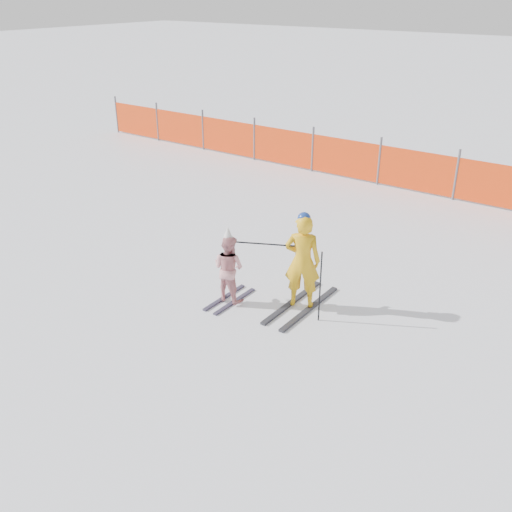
{
  "coord_description": "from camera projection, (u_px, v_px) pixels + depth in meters",
  "views": [
    {
      "loc": [
        4.61,
        -5.85,
        4.74
      ],
      "look_at": [
        0.0,
        0.5,
        1.0
      ],
      "focal_mm": 40.0,
      "sensor_mm": 36.0,
      "label": 1
    }
  ],
  "objects": [
    {
      "name": "ground",
      "position": [
        237.0,
        326.0,
        8.76
      ],
      "size": [
        120.0,
        120.0,
        0.0
      ],
      "primitive_type": "plane",
      "color": "white",
      "rests_on": "ground"
    },
    {
      "name": "adult",
      "position": [
        302.0,
        262.0,
        8.94
      ],
      "size": [
        0.67,
        1.67,
        1.64
      ],
      "color": "black",
      "rests_on": "ground"
    },
    {
      "name": "child",
      "position": [
        229.0,
        268.0,
        9.21
      ],
      "size": [
        0.56,
        1.03,
        1.32
      ],
      "color": "black",
      "rests_on": "ground"
    },
    {
      "name": "ski_poles",
      "position": [
        295.0,
        268.0,
        8.77
      ],
      "size": [
        1.42,
        0.44,
        1.18
      ],
      "color": "black",
      "rests_on": "ground"
    },
    {
      "name": "safety_fence",
      "position": [
        330.0,
        155.0,
        15.51
      ],
      "size": [
        17.21,
        0.06,
        1.25
      ],
      "color": "#595960",
      "rests_on": "ground"
    }
  ]
}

